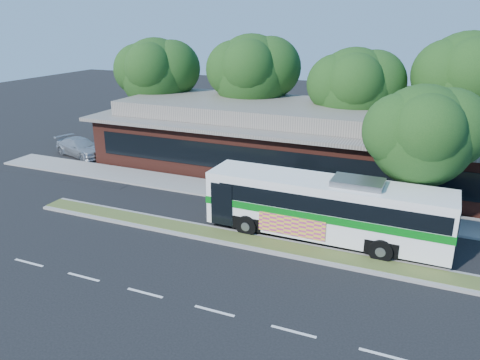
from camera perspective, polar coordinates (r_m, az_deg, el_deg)
The scene contains 12 objects.
ground at distance 21.64m, azimuth 2.77°, elevation -8.68°, with size 120.00×120.00×0.00m, color black.
median_strip at distance 22.11m, azimuth 3.32°, elevation -7.84°, with size 26.00×1.10×0.15m, color #445223.
sidewalk at distance 27.17m, azimuth 7.52°, elevation -2.68°, with size 44.00×2.60×0.12m, color gray.
parking_lot at distance 38.57m, azimuth -17.50°, elevation 3.13°, with size 14.00×12.00×0.01m, color black.
plaza_building at distance 32.64m, azimuth 10.88°, elevation 4.72°, with size 33.20×11.20×4.45m.
tree_bg_a at distance 39.51m, azimuth -9.59°, elevation 12.81°, with size 6.47×5.80×8.63m.
tree_bg_b at distance 36.76m, azimuth 2.15°, elevation 13.02°, with size 6.69×6.00×9.00m.
tree_bg_c at distance 33.80m, azimuth 14.44°, elevation 10.95°, with size 6.24×5.60×8.26m.
tree_bg_d at distance 34.37m, azimuth 26.69°, elevation 11.06°, with size 6.91×6.20×9.37m.
transit_bus at distance 22.42m, azimuth 10.48°, elevation -2.92°, with size 11.52×2.84×3.22m.
sedan at distance 37.96m, azimuth -18.87°, elevation 3.80°, with size 1.91×4.70×1.36m, color #B2B5BA.
sidewalk_tree at distance 23.96m, azimuth 22.17°, elevation 5.22°, with size 5.46×4.90×7.24m.
Camera 1 is at (6.56, -17.96, 10.13)m, focal length 35.00 mm.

